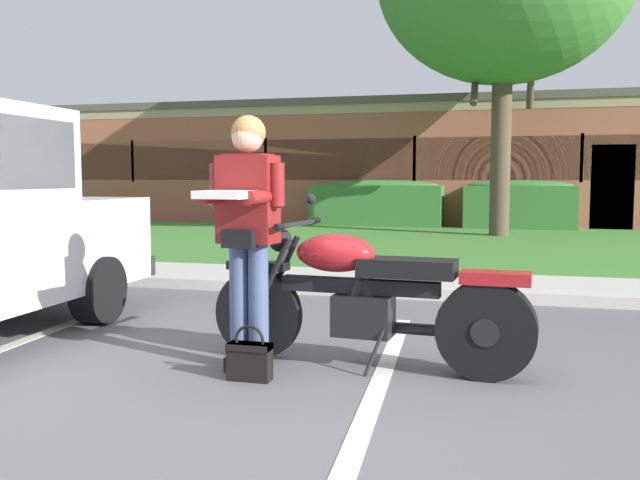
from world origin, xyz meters
name	(u,v)px	position (x,y,z in m)	size (l,w,h in m)	color
ground_plane	(365,407)	(0.00, 0.00, 0.00)	(140.00, 140.00, 0.00)	#565659
curb_strip	(429,293)	(0.00, 3.57, 0.06)	(60.00, 0.20, 0.12)	#B7B2A8
concrete_walk	(436,283)	(0.00, 4.42, 0.04)	(60.00, 1.50, 0.08)	#B7B2A8
grass_lawn	(461,244)	(0.00, 9.53, 0.03)	(60.00, 8.73, 0.06)	#3D752D
stall_stripe_1	(374,395)	(0.02, 0.20, 0.00)	(0.12, 4.40, 0.01)	silver
motorcycle	(379,299)	(-0.06, 0.79, 0.48)	(2.24, 0.82, 1.18)	black
rider_person	(247,221)	(-0.91, 0.53, 1.01)	(0.53, 0.60, 1.70)	black
handbag	(250,358)	(-0.81, 0.31, 0.14)	(0.28, 0.13, 0.36)	black
hedge_left	(376,203)	(-2.40, 13.74, 0.65)	(3.39, 0.90, 1.24)	#336B2D
hedge_center_left	(519,204)	(1.16, 13.74, 0.65)	(2.66, 0.90, 1.24)	#336B2D
brick_building	(433,165)	(-1.48, 19.26, 1.72)	(24.33, 10.28, 3.44)	#93513D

